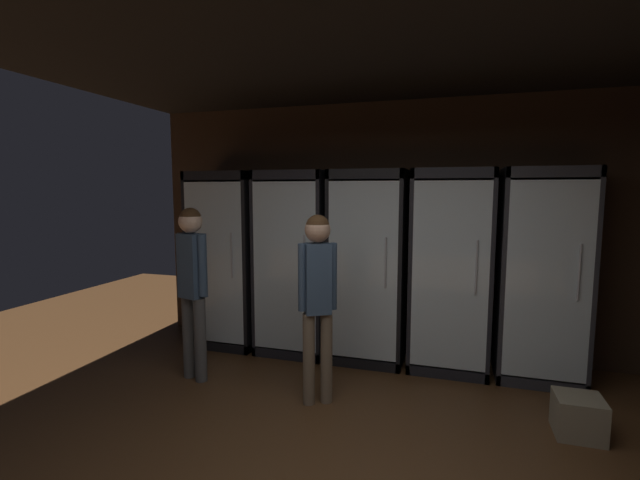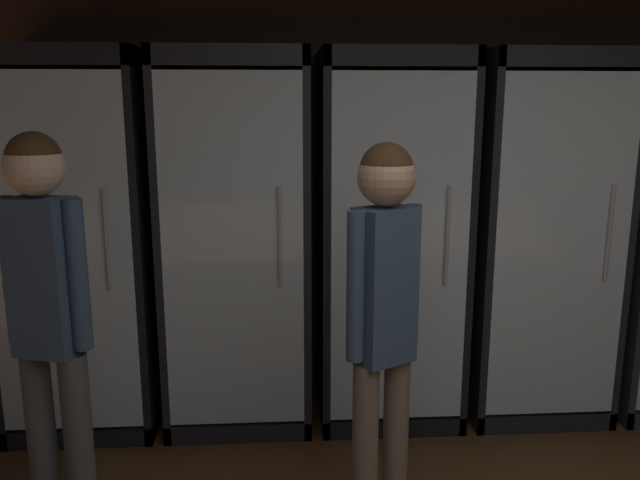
% 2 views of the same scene
% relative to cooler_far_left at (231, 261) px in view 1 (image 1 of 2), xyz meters
% --- Properties ---
extents(wall_back, '(6.00, 0.06, 2.80)m').
position_rel_cooler_far_left_xyz_m(wall_back, '(2.02, 0.33, 0.41)').
color(wall_back, '#382619').
rests_on(wall_back, ground).
extents(ceiling_panel, '(6.00, 8.00, 0.06)m').
position_rel_cooler_far_left_xyz_m(ceiling_panel, '(2.02, -1.70, 1.84)').
color(ceiling_panel, black).
rests_on(ceiling_panel, wall_back).
extents(cooler_far_left, '(0.78, 0.69, 2.04)m').
position_rel_cooler_far_left_xyz_m(cooler_far_left, '(0.00, 0.00, 0.00)').
color(cooler_far_left, black).
rests_on(cooler_far_left, ground).
extents(cooler_left, '(0.78, 0.69, 2.04)m').
position_rel_cooler_far_left_xyz_m(cooler_left, '(0.84, -0.00, -0.00)').
color(cooler_left, black).
rests_on(cooler_left, ground).
extents(cooler_center, '(0.78, 0.69, 2.04)m').
position_rel_cooler_far_left_xyz_m(cooler_center, '(1.68, 0.00, 0.00)').
color(cooler_center, black).
rests_on(cooler_center, ground).
extents(cooler_right, '(0.78, 0.69, 2.04)m').
position_rel_cooler_far_left_xyz_m(cooler_right, '(2.52, -0.00, 0.01)').
color(cooler_right, black).
rests_on(cooler_right, ground).
extents(cooler_far_right, '(0.78, 0.69, 2.04)m').
position_rel_cooler_far_left_xyz_m(cooler_far_right, '(3.35, -0.00, 0.00)').
color(cooler_far_right, '#2B2B30').
rests_on(cooler_far_right, ground).
extents(shopper_near, '(0.35, 0.23, 1.67)m').
position_rel_cooler_far_left_xyz_m(shopper_near, '(0.18, -1.07, 0.03)').
color(shopper_near, '#4C4C4C').
rests_on(shopper_near, ground).
extents(shopper_far, '(0.30, 0.24, 1.63)m').
position_rel_cooler_far_left_xyz_m(shopper_far, '(1.46, -1.18, 0.03)').
color(shopper_far, '#72604C').
rests_on(shopper_far, ground).
extents(wine_crate_floor, '(0.33, 0.31, 0.30)m').
position_rel_cooler_far_left_xyz_m(wine_crate_floor, '(3.47, -1.09, -0.84)').
color(wine_crate_floor, gray).
rests_on(wine_crate_floor, ground).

